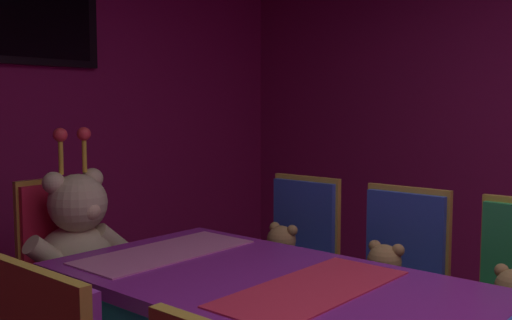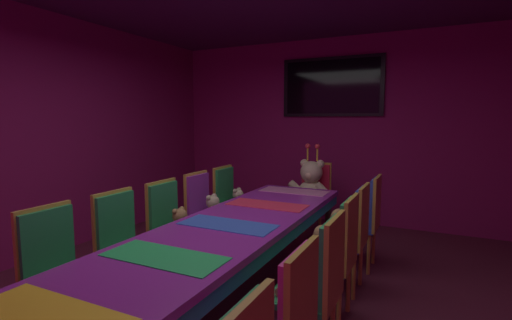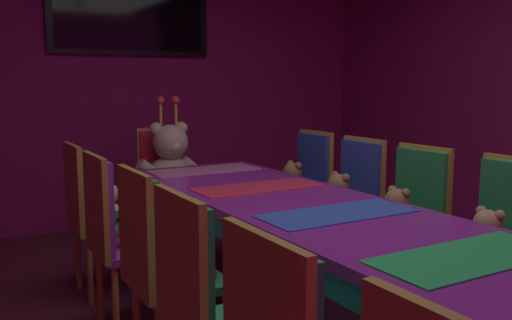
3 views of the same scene
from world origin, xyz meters
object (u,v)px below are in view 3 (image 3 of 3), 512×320
chair_left_2 (200,297)px  chair_right_3 (413,211)px  teddy_right_3 (395,216)px  king_teddy_bear (171,163)px  banquet_table (338,231)px  chair_left_4 (112,225)px  chair_left_3 (153,254)px  teddy_left_3 (183,253)px  wall_tv (131,7)px  chair_left_5 (87,205)px  chair_right_2 (505,234)px  chair_right_5 (307,181)px  teddy_right_2 (486,241)px  teddy_right_5 (292,184)px  throne_chair (164,174)px  chair_right_4 (354,195)px  teddy_left_5 (110,206)px  teddy_left_4 (138,223)px  teddy_right_4 (337,198)px

chair_left_2 → chair_right_3: 1.77m
teddy_right_3 → king_teddy_bear: (-0.68, 1.85, 0.13)m
banquet_table → chair_left_4: (-0.84, 0.88, -0.06)m
chair_left_3 → chair_left_4: same height
teddy_left_3 → wall_tv: (0.68, 2.83, 1.47)m
banquet_table → chair_right_3: bearing=20.6°
chair_left_5 → chair_right_2: 2.43m
chair_right_5 → king_teddy_bear: (-0.85, 0.71, 0.12)m
teddy_right_2 → wall_tv: bearing=-78.4°
chair_right_2 → teddy_right_5: bearing=-85.4°
chair_right_5 → throne_chair: bearing=-45.7°
teddy_left_3 → king_teddy_bear: size_ratio=0.38×
chair_left_3 → teddy_right_5: (1.53, 1.17, -0.01)m
banquet_table → throne_chair: 2.32m
chair_left_3 → teddy_right_5: chair_left_3 is taller
chair_right_5 → king_teddy_bear: bearing=-39.8°
chair_left_2 → chair_right_4: size_ratio=1.00×
chair_right_3 → chair_right_5: size_ratio=1.00×
chair_left_3 → chair_left_4: (-0.02, 0.60, 0.00)m
teddy_left_5 → teddy_right_2: bearing=-51.3°
wall_tv → chair_right_2: bearing=-76.1°
chair_right_4 → throne_chair: (-0.82, 1.47, 0.00)m
banquet_table → king_teddy_bear: bearing=90.0°
throne_chair → wall_tv: size_ratio=0.65×
teddy_left_3 → chair_left_5: size_ratio=0.31×
teddy_left_5 → teddy_right_3: size_ratio=0.91×
chair_left_4 → teddy_left_4: bearing=0.0°
chair_left_3 → chair_left_5: 1.17m
chair_right_4 → chair_right_2: bearing=91.2°
throne_chair → wall_tv: wall_tv is taller
teddy_right_3 → wall_tv: bearing=-76.4°
chair_left_3 → chair_right_2: same height
teddy_right_4 → teddy_right_5: 0.60m
banquet_table → teddy_right_3: bearing=24.6°
banquet_table → teddy_right_2: 0.76m
teddy_right_2 → chair_right_4: size_ratio=0.31×
chair_left_5 → teddy_right_5: (1.55, 0.00, -0.01)m
teddy_left_5 → teddy_right_2: 2.24m
chair_left_5 → teddy_right_5: 1.55m
teddy_left_4 → teddy_left_5: 0.57m
teddy_right_5 → wall_tv: bearing=-67.0°
chair_right_3 → chair_right_4: bearing=-89.9°
teddy_right_5 → throne_chair: size_ratio=0.32×
teddy_left_4 → teddy_right_4: teddy_right_4 is taller
teddy_right_2 → chair_right_3: chair_right_3 is taller
teddy_right_3 → teddy_right_5: teddy_right_5 is taller
banquet_table → teddy_left_3: (-0.68, 0.28, -0.08)m
teddy_left_4 → chair_right_2: chair_right_2 is taller
teddy_left_3 → teddy_left_5: size_ratio=1.06×
teddy_right_3 → teddy_right_4: size_ratio=0.97×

